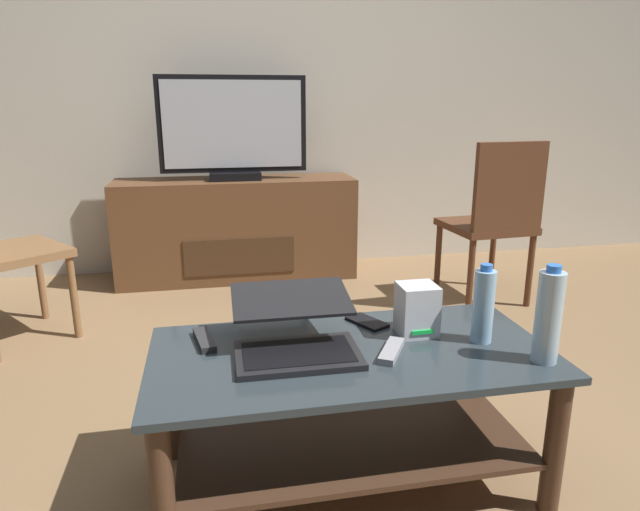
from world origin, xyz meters
The scene contains 13 objects.
ground_plane centered at (0.00, 0.00, 0.00)m, with size 7.68×7.68×0.00m, color olive.
back_wall centered at (0.00, 2.29, 1.40)m, with size 6.40×0.12×2.80m, color beige.
coffee_table centered at (-0.01, -0.21, 0.30)m, with size 1.16×0.57×0.44m.
media_cabinet centered at (-0.23, 1.97, 0.33)m, with size 1.54×0.43×0.66m.
television centered at (-0.23, 1.95, 0.97)m, with size 0.92×0.20×0.64m.
dining_chair centered at (1.17, 1.17, 0.52)m, with size 0.47×0.47×0.94m.
laptop centered at (-0.17, -0.17, 0.50)m, with size 0.35×0.36×0.15m.
router_box centered at (0.22, -0.13, 0.52)m, with size 0.12×0.11×0.16m.
water_bottle_near centered at (0.39, -0.22, 0.56)m, with size 0.06×0.06×0.24m.
water_bottle_far centered at (0.50, -0.38, 0.58)m, with size 0.07×0.07×0.28m.
cell_phone centered at (0.09, -0.02, 0.45)m, with size 0.07×0.14×0.01m, color black.
tv_remote centered at (-0.43, -0.07, 0.45)m, with size 0.04×0.16×0.02m, color #2D2D30.
soundbar_remote centered at (0.10, -0.25, 0.45)m, with size 0.04×0.16×0.02m, color #99999E.
Camera 1 is at (-0.39, -1.64, 1.15)m, focal length 31.13 mm.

